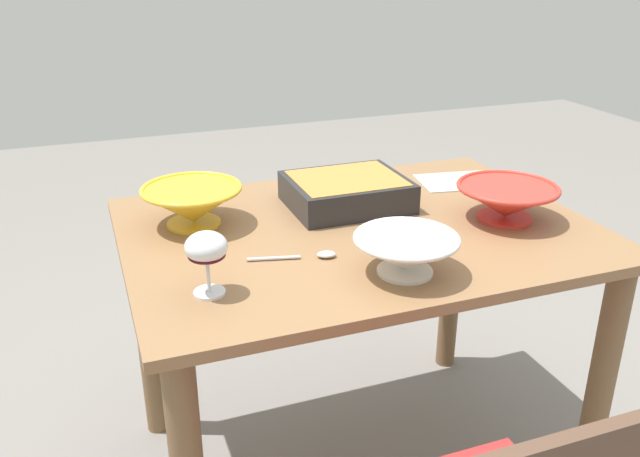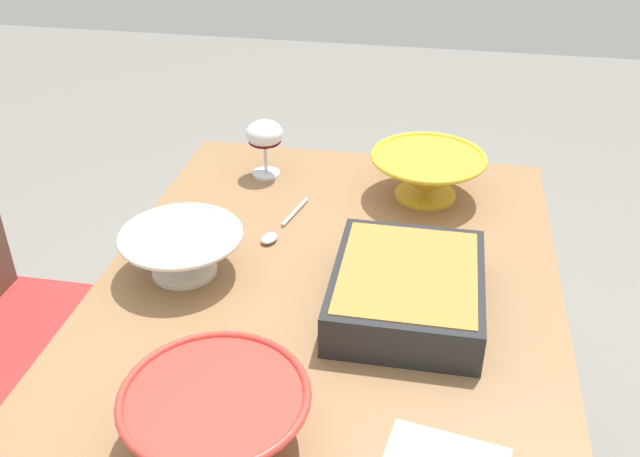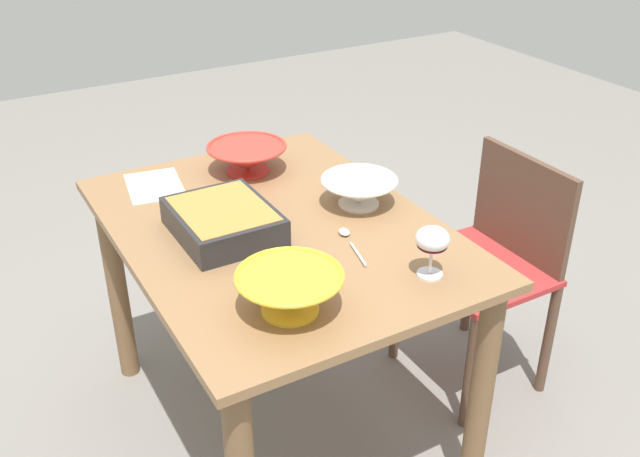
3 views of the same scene
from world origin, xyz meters
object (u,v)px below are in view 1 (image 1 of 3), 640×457
mixing_bowl (406,252)px  serving_bowl (507,200)px  small_bowl (192,204)px  wine_glass (206,251)px  napkin (458,181)px  serving_spoon (311,255)px  dining_table (357,276)px  casserole_dish (347,190)px

mixing_bowl → serving_bowl: 0.43m
small_bowl → mixing_bowl: bearing=131.4°
wine_glass → serving_bowl: bearing=-170.6°
mixing_bowl → napkin: size_ratio=0.99×
mixing_bowl → napkin: bearing=-131.2°
mixing_bowl → serving_spoon: size_ratio=1.14×
dining_table → casserole_dish: size_ratio=3.74×
serving_spoon → napkin: bearing=-149.6°
dining_table → serving_bowl: (-0.38, 0.09, 0.19)m
casserole_dish → small_bowl: small_bowl is taller
wine_glass → serving_bowl: (-0.81, -0.13, -0.05)m
casserole_dish → serving_bowl: serving_bowl is taller
dining_table → serving_bowl: 0.44m
casserole_dish → serving_bowl: 0.42m
casserole_dish → serving_spoon: casserole_dish is taller
dining_table → wine_glass: bearing=27.2°
casserole_dish → napkin: 0.41m
dining_table → casserole_dish: bearing=-100.4°
dining_table → mixing_bowl: mixing_bowl is taller
serving_bowl → casserole_dish: bearing=-33.7°
mixing_bowl → serving_spoon: bearing=-40.0°
mixing_bowl → serving_spoon: mixing_bowl is taller
serving_spoon → mixing_bowl: bearing=140.0°
dining_table → small_bowl: bearing=-22.2°
dining_table → napkin: bearing=-152.7°
small_bowl → serving_bowl: (-0.77, 0.25, -0.00)m
casserole_dish → mixing_bowl: bearing=85.1°
wine_glass → napkin: bearing=-152.8°
dining_table → mixing_bowl: 0.34m
napkin → serving_bowl: bearing=81.7°
serving_bowl → dining_table: bearing=-12.9°
mixing_bowl → serving_bowl: size_ratio=0.88×
mixing_bowl → dining_table: bearing=-91.9°
small_bowl → serving_spoon: bearing=126.2°
mixing_bowl → small_bowl: bearing=-48.6°
small_bowl → casserole_dish: bearing=178.4°
casserole_dish → serving_spoon: 0.35m
dining_table → small_bowl: 0.47m
casserole_dish → napkin: (-0.40, -0.07, -0.04)m
serving_bowl → serving_spoon: bearing=4.9°
mixing_bowl → serving_spoon: (0.17, -0.14, -0.04)m
mixing_bowl → napkin: mixing_bowl is taller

